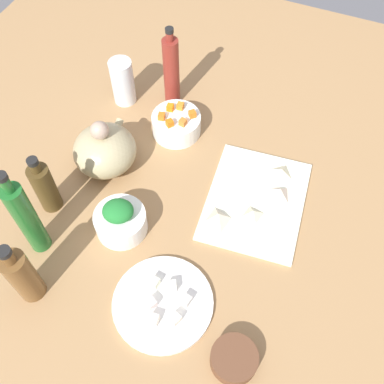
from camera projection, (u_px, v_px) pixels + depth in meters
tabletop at (192, 206)px, 117.84cm from camera, size 190.00×190.00×3.00cm
cutting_board at (255, 201)px, 116.36cm from camera, size 33.40×27.35×1.00cm
plate_tofu at (163, 303)px, 101.00cm from camera, size 22.87×22.87×1.20cm
bowl_greens at (121, 222)px, 109.87cm from camera, size 12.79×12.79×6.09cm
bowl_carrots at (176, 124)px, 127.69cm from camera, size 13.89×13.89×6.02cm
bowl_small_side at (234, 359)px, 93.02cm from camera, size 10.03×10.03×3.82cm
teapot at (105, 150)px, 118.26cm from camera, size 18.32×16.67×16.42cm
bottle_0 at (26, 218)px, 99.72cm from camera, size 4.88×4.88×28.70cm
bottle_1 at (45, 187)px, 109.76cm from camera, size 5.30×5.30×18.73cm
bottle_2 at (171, 71)px, 127.59cm from camera, size 4.58×4.58×25.74cm
bottle_3 at (22, 275)px, 96.14cm from camera, size 5.88×5.88×20.49cm
drinking_glass_0 at (123, 82)px, 131.42cm from camera, size 6.73×6.73×14.25cm
carrot_cube_0 at (180, 106)px, 126.26cm from camera, size 1.90×1.90×1.80cm
carrot_cube_1 at (192, 114)px, 124.57cm from camera, size 2.55×2.55×1.80cm
carrot_cube_2 at (162, 116)px, 124.08cm from camera, size 2.14×2.14×1.80cm
carrot_cube_3 at (170, 123)px, 122.70cm from camera, size 2.53×2.53×1.80cm
carrot_cube_4 at (170, 107)px, 125.96cm from camera, size 2.01×2.01×1.80cm
carrot_cube_5 at (183, 122)px, 122.87cm from camera, size 2.09×2.09×1.80cm
chopped_greens_mound at (118, 211)px, 105.51cm from camera, size 8.86×9.34×4.38cm
tofu_cube_0 at (151, 303)px, 99.26cm from camera, size 3.00×3.00×2.20cm
tofu_cube_1 at (154, 282)px, 101.98cm from camera, size 2.42×2.42×2.20cm
tofu_cube_2 at (153, 320)px, 97.22cm from camera, size 2.39×2.39×2.20cm
tofu_cube_3 at (175, 319)px, 97.32cm from camera, size 2.83×2.83×2.20cm
tofu_cube_4 at (172, 286)px, 101.47cm from camera, size 3.00×3.00×2.20cm
tofu_cube_5 at (186, 300)px, 99.64cm from camera, size 2.59×2.59×2.20cm
dumpling_0 at (280, 193)px, 115.30cm from camera, size 6.38×6.24×3.07cm
dumpling_1 at (253, 213)px, 112.44cm from camera, size 5.72×5.85×2.12cm
dumpling_2 at (281, 172)px, 119.43cm from camera, size 5.80×5.44×2.29cm
dumpling_3 at (218, 217)px, 111.32cm from camera, size 7.34×7.23×2.98cm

